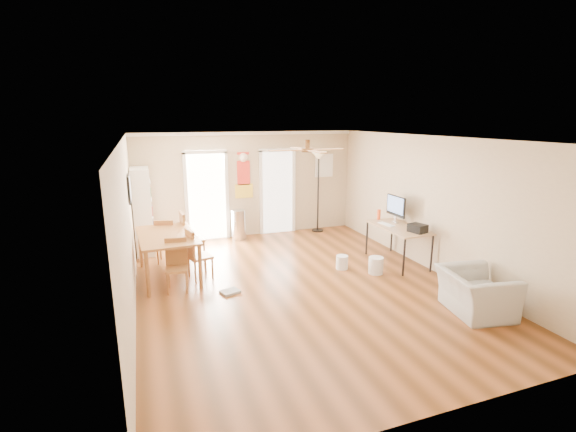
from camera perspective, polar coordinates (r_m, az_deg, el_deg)
name	(u,v)px	position (r m, az deg, el deg)	size (l,w,h in m)	color
floor	(299,286)	(7.39, 1.61, -9.74)	(7.00, 7.00, 0.00)	brown
ceiling	(300,138)	(6.79, 1.75, 10.84)	(5.50, 7.00, 0.00)	silver
wall_back	(249,185)	(10.25, -5.54, 4.40)	(5.50, 0.04, 2.60)	beige
wall_front	(438,298)	(4.10, 20.29, -10.68)	(5.50, 0.04, 2.60)	beige
wall_left	(128,230)	(6.52, -21.44, -1.81)	(0.04, 7.00, 2.60)	beige
wall_right	(432,204)	(8.37, 19.49, 1.60)	(0.04, 7.00, 2.60)	beige
crown_molding	(300,141)	(6.80, 1.75, 10.50)	(5.50, 7.00, 0.08)	white
kitchen_doorway	(207,197)	(10.08, -11.28, 2.59)	(0.90, 0.10, 2.10)	white
bathroom_doorway	(277,193)	(10.49, -1.52, 3.28)	(0.80, 0.10, 2.10)	white
wall_decal	(244,175)	(10.17, -6.23, 5.73)	(0.46, 0.03, 1.10)	red
ac_grille	(324,166)	(10.85, 5.06, 7.05)	(0.50, 0.04, 0.60)	white
framed_poster	(129,188)	(7.81, -21.33, 3.62)	(0.04, 0.66, 0.48)	black
ceiling_fan	(307,150)	(6.53, 2.73, 9.22)	(1.24, 1.24, 0.20)	#593819
bookshelf	(143,211)	(9.44, -19.69, 0.64)	(0.38, 0.85, 1.88)	white
dining_table	(168,256)	(7.96, -16.41, -5.37)	(1.00, 1.66, 0.83)	#91602F
dining_chair_right_a	(193,237)	(8.70, -13.19, -2.83)	(0.43, 0.43, 1.04)	olive
dining_chair_right_b	(200,254)	(7.74, -12.23, -5.20)	(0.39, 0.39, 0.95)	#A87436
dining_chair_near	(177,266)	(7.28, -15.32, -6.77)	(0.37, 0.37, 0.90)	#A86F36
dining_chair_far	(166,240)	(8.78, -16.66, -3.30)	(0.38, 0.38, 0.92)	#9B6032
trash_can	(239,225)	(10.07, -6.93, -1.22)	(0.34, 0.34, 0.74)	#BBBBBE
torchiere_lamp	(318,192)	(10.62, 4.24, 3.35)	(0.39, 0.39, 2.09)	black
computer_desk	(397,245)	(8.70, 15.05, -3.90)	(0.71, 1.43, 0.77)	tan
imac	(396,209)	(8.85, 14.83, 0.91)	(0.09, 0.62, 0.58)	black
keyboard	(386,224)	(8.69, 13.60, -1.15)	(0.13, 0.41, 0.02)	white
printer	(418,228)	(8.27, 17.69, -1.63)	(0.26, 0.31, 0.16)	black
orange_bottle	(379,214)	(9.09, 12.60, 0.22)	(0.07, 0.07, 0.22)	#F94B16
wastebasket_a	(342,262)	(8.20, 7.56, -6.43)	(0.24, 0.24, 0.27)	silver
wastebasket_b	(376,265)	(8.07, 12.20, -6.76)	(0.28, 0.28, 0.32)	silver
floor_cloth	(230,292)	(7.17, -8.10, -10.45)	(0.31, 0.24, 0.04)	gray
armchair	(475,293)	(6.93, 24.75, -9.70)	(1.02, 0.89, 0.66)	#A8A8A3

